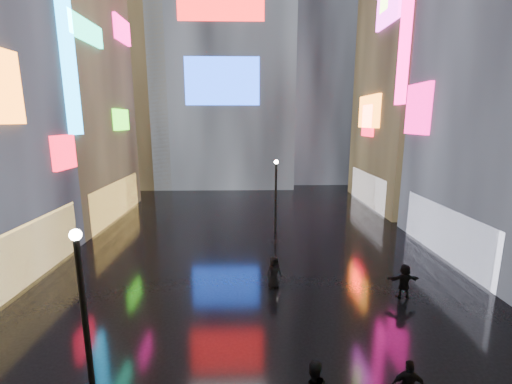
{
  "coord_description": "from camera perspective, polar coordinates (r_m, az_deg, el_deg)",
  "views": [
    {
      "loc": [
        -0.35,
        -1.56,
        7.83
      ],
      "look_at": [
        0.0,
        12.0,
        5.0
      ],
      "focal_mm": 24.0,
      "sensor_mm": 36.0,
      "label": 1
    }
  ],
  "objects": [
    {
      "name": "tower_flank_right",
      "position": [
        49.33,
        10.26,
        22.32
      ],
      "size": [
        12.0,
        12.0,
        34.0
      ],
      "primitive_type": "cube",
      "color": "black",
      "rests_on": "ground"
    },
    {
      "name": "building_left_far",
      "position": [
        31.85,
        -32.2,
        15.73
      ],
      "size": [
        10.28,
        12.0,
        22.0
      ],
      "color": "black",
      "rests_on": "ground"
    },
    {
      "name": "ground",
      "position": [
        22.94,
        -0.52,
        -8.17
      ],
      "size": [
        140.0,
        140.0,
        0.0
      ],
      "primitive_type": "plane",
      "color": "black",
      "rests_on": "ground"
    },
    {
      "name": "lamp_near",
      "position": [
        10.48,
        -26.73,
        -17.37
      ],
      "size": [
        0.3,
        0.3,
        5.2
      ],
      "color": "black",
      "rests_on": "ground"
    },
    {
      "name": "tower_flank_left",
      "position": [
        45.94,
        -19.7,
        17.59
      ],
      "size": [
        10.0,
        10.0,
        26.0
      ],
      "primitive_type": "cube",
      "color": "black",
      "rests_on": "ground"
    },
    {
      "name": "pedestrian_5",
      "position": [
        17.16,
        23.45,
        -13.47
      ],
      "size": [
        1.48,
        0.49,
        1.59
      ],
      "primitive_type": "imported",
      "rotation": [
        0.0,
        0.0,
        3.15
      ],
      "color": "black",
      "rests_on": "ground"
    },
    {
      "name": "building_right_far",
      "position": [
        36.06,
        27.31,
        20.36
      ],
      "size": [
        10.28,
        12.0,
        28.0
      ],
      "color": "black",
      "rests_on": "ground"
    },
    {
      "name": "pedestrian_4",
      "position": [
        16.71,
        3.01,
        -13.19
      ],
      "size": [
        0.9,
        0.78,
        1.56
      ],
      "primitive_type": "imported",
      "rotation": [
        0.0,
        0.0,
        0.46
      ],
      "color": "black",
      "rests_on": "ground"
    },
    {
      "name": "lamp_far",
      "position": [
        24.04,
        3.33,
        0.04
      ],
      "size": [
        0.3,
        0.3,
        5.2
      ],
      "color": "black",
      "rests_on": "ground"
    },
    {
      "name": "umbrella_2",
      "position": [
        16.24,
        3.06,
        -9.35
      ],
      "size": [
        0.92,
        0.94,
        0.85
      ],
      "primitive_type": "imported",
      "rotation": [
        0.0,
        0.0,
        0.0
      ],
      "color": "black",
      "rests_on": "pedestrian_4"
    },
    {
      "name": "tower_main",
      "position": [
        47.48,
        -5.22,
        27.86
      ],
      "size": [
        16.0,
        14.2,
        42.0
      ],
      "color": "black",
      "rests_on": "ground"
    }
  ]
}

